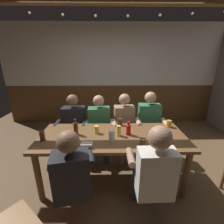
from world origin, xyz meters
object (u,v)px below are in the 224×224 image
dining_table (112,142)px  pint_glass_1 (119,131)px  pint_glass_2 (112,136)px  person_0 (73,124)px  bottle_1 (128,129)px  pint_glass_3 (169,124)px  person_5 (153,172)px  pint_glass_0 (71,140)px  condiment_caddy (87,145)px  pint_glass_5 (42,136)px  person_1 (99,124)px  pint_glass_7 (120,122)px  person_4 (72,175)px  bottle_0 (76,128)px  pint_glass_4 (97,130)px  person_2 (125,124)px  person_3 (149,123)px  plate_0 (160,132)px  pint_glass_6 (143,142)px

dining_table → pint_glass_1: bearing=-1.7°
pint_glass_2 → person_0: bearing=130.6°
person_0 → bottle_1: (0.92, -0.63, 0.19)m
person_0 → pint_glass_3: 1.63m
person_5 → pint_glass_0: bearing=154.1°
dining_table → condiment_caddy: 0.45m
pint_glass_3 → pint_glass_5: bearing=-167.7°
person_1 → pint_glass_7: size_ratio=10.41×
person_4 → bottle_0: size_ratio=5.25×
pint_glass_0 → pint_glass_7: size_ratio=0.91×
condiment_caddy → pint_glass_3: size_ratio=1.28×
person_0 → pint_glass_4: (0.47, -0.57, 0.16)m
person_4 → person_5: (0.83, 0.00, 0.02)m
person_4 → pint_glass_2: bearing=39.5°
person_1 → pint_glass_4: bearing=84.7°
condiment_caddy → pint_glass_4: (0.09, 0.36, 0.03)m
person_2 → person_3: 0.45m
bottle_0 → pint_glass_7: 0.71m
person_3 → plate_0: bearing=92.7°
person_4 → dining_table: bearing=45.8°
pint_glass_4 → pint_glass_6: bearing=-31.5°
condiment_caddy → bottle_0: (-0.20, 0.34, 0.07)m
person_3 → person_5: 1.32m
person_1 → bottle_1: size_ratio=5.89×
person_5 → pint_glass_5: size_ratio=9.44×
person_2 → pint_glass_4: (-0.46, -0.57, 0.16)m
dining_table → person_4: 0.77m
condiment_caddy → person_2: bearing=59.3°
person_4 → pint_glass_5: (-0.49, 0.52, 0.18)m
dining_table → pint_glass_2: (-0.01, -0.14, 0.17)m
pint_glass_2 → pint_glass_7: bearing=74.7°
pint_glass_4 → dining_table: bearing=-18.3°
person_0 → person_4: (0.27, -1.29, -0.00)m
dining_table → bottle_1: (0.23, 0.02, 0.18)m
pint_glass_2 → pint_glass_6: size_ratio=1.44×
person_2 → pint_glass_6: (0.13, -0.93, 0.16)m
person_3 → pint_glass_5: bearing=28.2°
plate_0 → person_1: bearing=147.2°
person_2 → person_4: bearing=57.5°
plate_0 → pint_glass_0: pint_glass_0 is taller
person_5 → pint_glass_0: 1.05m
person_0 → pint_glass_2: person_0 is taller
pint_glass_7 → pint_glass_2: bearing=-105.3°
person_2 → bottle_1: size_ratio=6.01×
bottle_0 → plate_0: bearing=0.9°
person_3 → pint_glass_4: size_ratio=10.91×
pint_glass_5 → person_0: bearing=73.7°
condiment_caddy → pint_glass_7: bearing=55.5°
pint_glass_3 → condiment_caddy: bearing=-155.2°
person_5 → pint_glass_2: (-0.42, 0.49, 0.16)m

